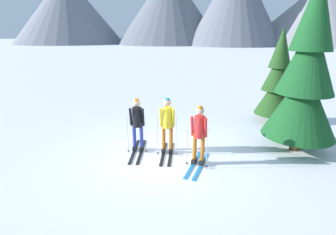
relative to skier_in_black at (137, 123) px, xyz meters
The scene contains 7 objects.
ground_plane 1.19m from the skier_in_black, 12.74° to the right, with size 400.00×400.00×0.00m, color white.
skier_in_black is the anchor object (origin of this frame).
skier_in_yellow 0.91m from the skier_in_black, ahead, with size 0.61×1.60×1.72m.
skier_in_red 1.96m from the skier_in_black, 21.18° to the right, with size 0.73×1.66×1.67m.
pine_tree_near 5.05m from the skier_in_black, ahead, with size 2.09×2.09×5.05m.
pine_tree_mid 5.94m from the skier_in_black, 32.91° to the left, with size 1.54×1.54×3.72m.
mountain_ridge_distant 88.48m from the skier_in_black, 89.70° to the left, with size 129.45×51.01×26.20m.
Camera 1 is at (0.79, -7.06, 3.42)m, focal length 27.79 mm.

